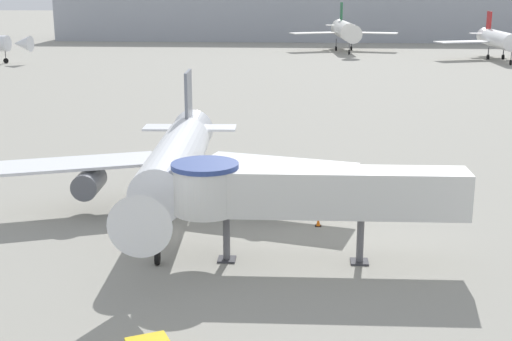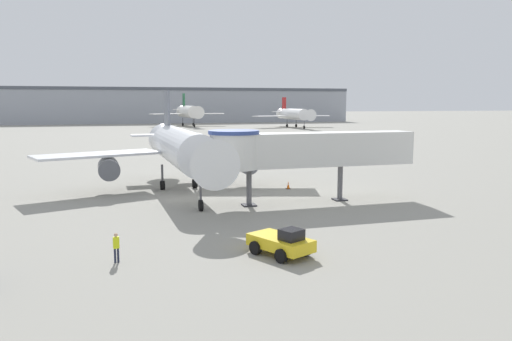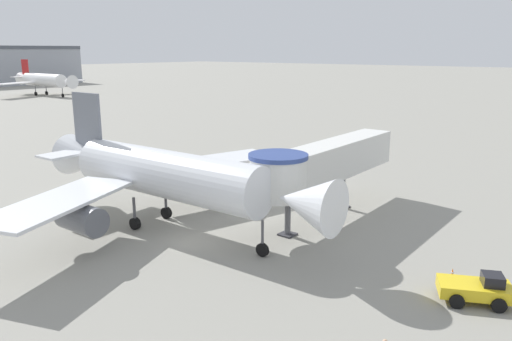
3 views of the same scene
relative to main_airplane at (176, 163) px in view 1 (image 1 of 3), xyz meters
name	(u,v)px [view 1 (image 1 of 3)]	position (x,y,z in m)	size (l,w,h in m)	color
ground_plane	(162,234)	(-0.38, -3.72, -4.10)	(800.00, 800.00, 0.00)	gray
main_airplane	(176,163)	(0.00, 0.00, 0.00)	(27.06, 26.00, 9.69)	silver
jet_bridge	(297,191)	(8.86, -8.02, 0.43)	(17.85, 4.10, 6.22)	silver
traffic_cone_starboard_wing	(318,221)	(10.33, -1.29, -3.75)	(0.44, 0.44, 0.73)	black
background_jet_red_tail	(499,40)	(52.18, 113.46, 0.43)	(27.98, 27.90, 10.31)	white
background_jet_green_tail	(345,30)	(19.29, 132.88, 1.06)	(27.66, 26.89, 11.83)	white
terminal_building	(323,15)	(14.69, 171.28, 3.22)	(157.96, 24.67, 14.62)	#999EA8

